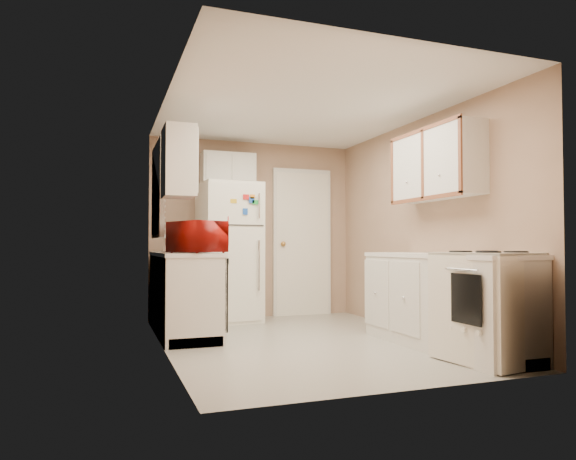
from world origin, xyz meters
name	(u,v)px	position (x,y,z in m)	size (l,w,h in m)	color
floor	(305,341)	(0.00, 0.00, 0.00)	(3.80, 3.80, 0.00)	#B6B2A7
ceiling	(304,108)	(0.00, 0.00, 2.40)	(3.80, 3.80, 0.00)	white
wall_left	(165,222)	(-1.40, 0.00, 1.20)	(3.80, 3.80, 0.00)	tan
wall_right	(421,226)	(1.40, 0.00, 1.20)	(3.80, 3.80, 0.00)	tan
wall_back	(254,229)	(0.00, 1.90, 1.20)	(2.80, 2.80, 0.00)	tan
wall_front	(407,212)	(0.00, -1.90, 1.20)	(2.80, 2.80, 0.00)	tan
left_counter	(183,293)	(-1.10, 0.90, 0.45)	(0.60, 1.80, 0.90)	silver
dishwasher	(220,293)	(-0.81, 0.30, 0.49)	(0.03, 0.58, 0.72)	black
sink	(182,256)	(-1.10, 1.05, 0.86)	(0.54, 0.74, 0.16)	gray
microwave	(197,238)	(-1.05, 0.30, 1.05)	(0.32, 0.58, 0.38)	#950C07
soap_bottle	(176,244)	(-1.10, 1.50, 1.00)	(0.09, 0.09, 0.20)	white
window_blinds	(159,190)	(-1.36, 1.05, 1.60)	(0.10, 0.98, 1.08)	silver
upper_cabinet_left	(179,162)	(-1.25, 0.22, 1.80)	(0.30, 0.45, 0.70)	silver
refrigerator	(229,252)	(-0.42, 1.60, 0.89)	(0.73, 0.71, 1.78)	white
cabinet_over_fridge	(228,168)	(-0.40, 1.75, 2.00)	(0.70, 0.30, 0.40)	silver
interior_door	(302,242)	(0.70, 1.86, 1.02)	(0.86, 0.06, 2.08)	white
right_counter	(443,301)	(1.10, -0.80, 0.45)	(0.60, 2.00, 0.90)	silver
stove	(488,307)	(1.10, -1.41, 0.46)	(0.62, 0.76, 0.93)	white
upper_cabinet_right	(436,165)	(1.25, -0.50, 1.80)	(0.30, 1.20, 0.70)	silver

